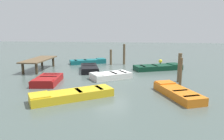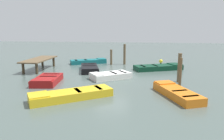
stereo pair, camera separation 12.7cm
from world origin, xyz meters
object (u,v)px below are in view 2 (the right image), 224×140
object	(u,v)px
rowboat_white	(110,75)
dock_segment	(39,60)
mooring_piling_near_left	(111,57)
rowboat_red	(47,80)
rowboat_teal	(89,61)
rowboat_yellow	(71,95)
marker_buoy	(161,61)
mooring_piling_mid_left	(179,68)
mooring_piling_far_right	(125,54)
rowboat_black	(89,68)
mooring_piling_center	(180,72)
rowboat_dark_green	(158,67)
rowboat_orange	(176,92)

from	to	relation	value
rowboat_white	dock_segment	bearing A→B (deg)	-55.63
mooring_piling_near_left	rowboat_red	bearing A→B (deg)	158.92
rowboat_teal	rowboat_yellow	bearing A→B (deg)	-106.85
marker_buoy	mooring_piling_mid_left	bearing A→B (deg)	-174.96
mooring_piling_far_right	mooring_piling_near_left	bearing A→B (deg)	107.21
rowboat_black	mooring_piling_center	size ratio (longest dim) A/B	2.09
mooring_piling_center	dock_segment	bearing A→B (deg)	71.95
rowboat_yellow	mooring_piling_center	world-z (taller)	mooring_piling_center
rowboat_red	mooring_piling_center	xyz separation A→B (m)	(0.58, -8.31, 0.65)
rowboat_dark_green	rowboat_yellow	world-z (taller)	same
rowboat_teal	rowboat_orange	world-z (taller)	same
rowboat_red	marker_buoy	distance (m)	11.67
rowboat_black	mooring_piling_near_left	xyz separation A→B (m)	(3.31, -1.32, 0.53)
rowboat_black	mooring_piling_far_right	xyz separation A→B (m)	(3.70, -2.58, 0.78)
dock_segment	rowboat_black	bearing A→B (deg)	-89.97
mooring_piling_far_right	mooring_piling_mid_left	bearing A→B (deg)	-147.05
rowboat_yellow	mooring_piling_far_right	bearing A→B (deg)	-133.84
rowboat_black	mooring_piling_center	xyz separation A→B (m)	(-3.77, -6.68, 0.65)
rowboat_orange	marker_buoy	xyz separation A→B (m)	(10.26, 0.03, 0.07)
dock_segment	rowboat_white	xyz separation A→B (m)	(-2.30, -6.48, -0.60)
mooring_piling_far_right	mooring_piling_mid_left	world-z (taller)	mooring_piling_far_right
rowboat_dark_green	rowboat_yellow	size ratio (longest dim) A/B	1.08
rowboat_yellow	marker_buoy	distance (m)	12.58
marker_buoy	rowboat_orange	bearing A→B (deg)	-179.84
rowboat_red	mooring_piling_near_left	world-z (taller)	mooring_piling_near_left
rowboat_dark_green	marker_buoy	bearing A→B (deg)	58.28
rowboat_orange	rowboat_teal	bearing A→B (deg)	13.98
mooring_piling_mid_left	rowboat_red	bearing A→B (deg)	100.71
dock_segment	mooring_piling_far_right	bearing A→B (deg)	-63.04
rowboat_teal	mooring_piling_center	distance (m)	10.73
rowboat_white	mooring_piling_center	xyz separation A→B (m)	(-1.28, -4.51, 0.65)
marker_buoy	rowboat_teal	bearing A→B (deg)	95.59
rowboat_orange	mooring_piling_far_right	size ratio (longest dim) A/B	1.74
rowboat_teal	rowboat_yellow	distance (m)	10.93
mooring_piling_center	mooring_piling_mid_left	xyz separation A→B (m)	(1.01, -0.09, 0.08)
rowboat_white	mooring_piling_center	bearing A→B (deg)	128.14
rowboat_yellow	rowboat_black	world-z (taller)	same
dock_segment	mooring_piling_near_left	size ratio (longest dim) A/B	2.94
rowboat_dark_green	marker_buoy	world-z (taller)	marker_buoy
mooring_piling_mid_left	mooring_piling_near_left	size ratio (longest dim) A/B	1.28
rowboat_orange	marker_buoy	bearing A→B (deg)	-22.91
rowboat_yellow	rowboat_black	distance (m)	7.17
rowboat_dark_green	marker_buoy	size ratio (longest dim) A/B	8.89
rowboat_black	mooring_piling_center	distance (m)	7.70
marker_buoy	mooring_piling_center	bearing A→B (deg)	-176.21
rowboat_dark_green	rowboat_yellow	bearing A→B (deg)	-143.34
dock_segment	mooring_piling_far_right	world-z (taller)	mooring_piling_far_right
rowboat_white	mooring_piling_mid_left	xyz separation A→B (m)	(-0.27, -4.60, 0.73)
marker_buoy	rowboat_yellow	bearing A→B (deg)	155.56
rowboat_yellow	rowboat_black	bearing A→B (deg)	-117.67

